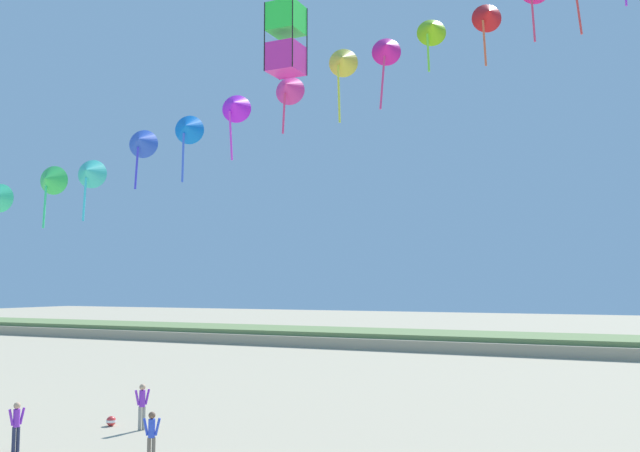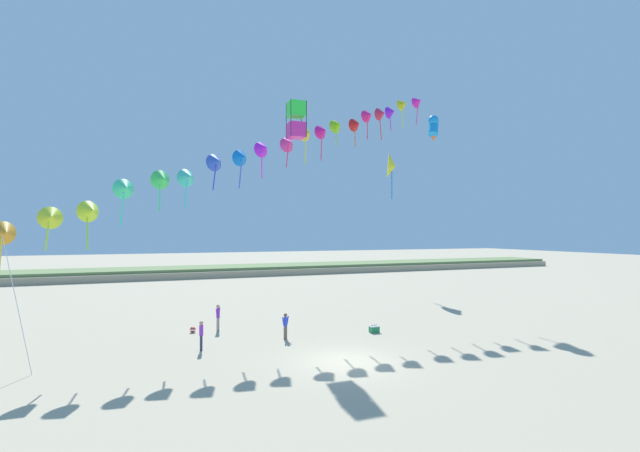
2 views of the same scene
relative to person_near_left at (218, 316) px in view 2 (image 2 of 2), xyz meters
The scene contains 11 objects.
ground_plane 10.05m from the person_near_left, 61.33° to the right, with size 240.00×240.00×0.00m, color tan.
dune_ridge 36.68m from the person_near_left, 82.48° to the left, with size 120.00×9.25×1.28m.
person_near_left is the anchor object (origin of this frame).
person_near_right 4.51m from the person_near_left, 108.88° to the right, with size 0.22×0.54×1.54m.
person_mid_center 4.90m from the person_near_left, 47.43° to the right, with size 0.50×0.31×1.51m.
kite_banner_string 12.78m from the person_near_left, 20.23° to the left, with size 31.72×14.05×19.67m.
large_kite_low_lead 14.16m from the person_near_left, ahead, with size 1.18×1.18×2.51m.
large_kite_mid_trail 27.77m from the person_near_left, 33.15° to the left, with size 2.17×2.80×5.01m.
large_kite_high_solo 24.46m from the person_near_left, 11.73° to the left, with size 1.60×1.65×2.31m.
beach_cooler 9.79m from the person_near_left, 23.87° to the right, with size 0.58×0.41×0.46m.
beach_ball 1.70m from the person_near_left, behind, with size 0.36×0.36×0.36m.
Camera 2 is at (-8.66, -18.58, 6.12)m, focal length 24.00 mm.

